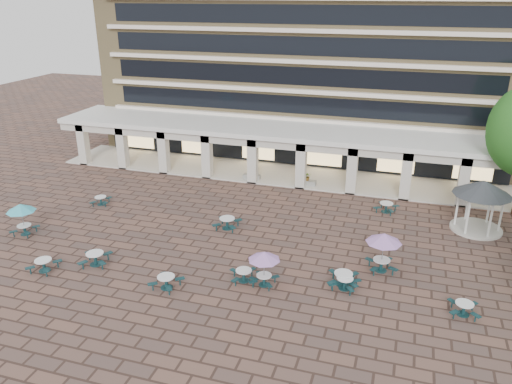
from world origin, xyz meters
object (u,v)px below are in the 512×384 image
at_px(picnic_table_0, 95,258).
at_px(picnic_table_2, 244,274).
at_px(gazebo, 482,193).
at_px(picnic_table_1, 166,281).
at_px(planter_left, 252,174).
at_px(planter_right, 307,181).

height_order(picnic_table_0, picnic_table_2, picnic_table_0).
distance_m(picnic_table_0, picnic_table_2, 9.22).
relative_size(picnic_table_2, gazebo, 0.49).
bearing_deg(picnic_table_2, picnic_table_1, -176.30).
bearing_deg(picnic_table_1, gazebo, 44.51).
bearing_deg(gazebo, picnic_table_2, -140.31).
relative_size(picnic_table_0, picnic_table_2, 1.08).
bearing_deg(picnic_table_0, picnic_table_1, -27.28).
distance_m(picnic_table_1, gazebo, 21.73).
bearing_deg(planter_left, planter_right, -0.00).
bearing_deg(planter_right, planter_left, 180.00).
relative_size(picnic_table_2, planter_right, 1.28).
relative_size(picnic_table_1, planter_left, 1.20).
bearing_deg(gazebo, planter_right, 159.67).
bearing_deg(picnic_table_1, picnic_table_0, 176.14).
relative_size(picnic_table_0, gazebo, 0.53).
height_order(picnic_table_0, planter_right, planter_right).
bearing_deg(planter_right, picnic_table_1, -103.46).
height_order(picnic_table_0, planter_left, planter_left).
bearing_deg(planter_right, picnic_table_0, -119.61).
height_order(gazebo, planter_right, gazebo).
relative_size(picnic_table_1, picnic_table_2, 0.94).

